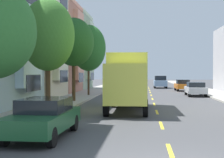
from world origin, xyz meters
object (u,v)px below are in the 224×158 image
object	(u,v)px
parked_hatchback_orange	(182,85)
parked_sedan_silver	(195,89)
parked_pickup_teal	(121,83)
parked_sedan_forest	(44,117)
street_tree_second	(48,35)
delivery_box_truck	(128,79)
moving_sky_sedan	(160,82)
street_tree_farthest	(88,48)
street_tree_third	(74,42)

from	to	relation	value
parked_hatchback_orange	parked_sedan_silver	xyz separation A→B (m)	(0.21, -9.44, -0.01)
parked_pickup_teal	parked_sedan_forest	bearing A→B (deg)	-90.39
street_tree_second	delivery_box_truck	distance (m)	5.78
delivery_box_truck	moving_sky_sedan	size ratio (longest dim) A/B	1.69
moving_sky_sedan	parked_sedan_forest	bearing A→B (deg)	-98.90
delivery_box_truck	parked_pickup_teal	bearing A→B (deg)	94.89
delivery_box_truck	parked_hatchback_orange	world-z (taller)	delivery_box_truck
street_tree_farthest	parked_sedan_silver	bearing A→B (deg)	6.85
delivery_box_truck	parked_sedan_forest	world-z (taller)	delivery_box_truck
street_tree_third	parked_hatchback_orange	distance (m)	21.18
parked_hatchback_orange	parked_sedan_silver	world-z (taller)	parked_hatchback_orange
moving_sky_sedan	street_tree_farthest	bearing A→B (deg)	-113.37
street_tree_farthest	delivery_box_truck	size ratio (longest dim) A/B	0.88
delivery_box_truck	parked_pickup_teal	xyz separation A→B (m)	(-2.42, 28.25, -1.17)
parked_hatchback_orange	parked_pickup_teal	size ratio (longest dim) A/B	0.75
street_tree_farthest	street_tree_second	bearing A→B (deg)	-90.00
moving_sky_sedan	parked_pickup_teal	bearing A→B (deg)	-157.33
delivery_box_truck	moving_sky_sedan	world-z (taller)	delivery_box_truck
street_tree_farthest	parked_sedan_silver	distance (m)	11.74
street_tree_farthest	parked_hatchback_orange	distance (m)	15.72
parked_pickup_teal	parked_sedan_silver	distance (m)	17.48
parked_sedan_silver	street_tree_farthest	bearing A→B (deg)	-173.15
parked_pickup_teal	street_tree_second	bearing A→B (deg)	-94.07
parked_sedan_forest	delivery_box_truck	bearing A→B (deg)	73.98
parked_sedan_forest	parked_pickup_teal	size ratio (longest dim) A/B	0.85
delivery_box_truck	parked_pickup_teal	world-z (taller)	delivery_box_truck
parked_pickup_teal	parked_sedan_silver	xyz separation A→B (m)	(8.72, -15.15, -0.08)
parked_hatchback_orange	moving_sky_sedan	world-z (taller)	moving_sky_sedan
delivery_box_truck	parked_hatchback_orange	size ratio (longest dim) A/B	2.01
parked_hatchback_orange	street_tree_second	bearing A→B (deg)	-113.22
parked_hatchback_orange	moving_sky_sedan	xyz separation A→B (m)	(-2.49, 8.23, 0.23)
parked_sedan_forest	parked_sedan_silver	bearing A→B (deg)	68.18
street_tree_second	moving_sky_sedan	xyz separation A→B (m)	(8.20, 33.14, -3.60)
street_tree_third	delivery_box_truck	xyz separation A→B (m)	(4.60, -4.71, -2.84)
delivery_box_truck	moving_sky_sedan	distance (m)	30.99
parked_sedan_silver	parked_pickup_teal	bearing A→B (deg)	119.92
street_tree_third	street_tree_farthest	world-z (taller)	street_tree_farthest
parked_pickup_teal	parked_hatchback_orange	bearing A→B (deg)	-33.88
delivery_box_truck	parked_sedan_forest	xyz separation A→B (m)	(-2.67, -9.31, -1.25)
parked_sedan_forest	parked_sedan_silver	size ratio (longest dim) A/B	1.00
parked_sedan_forest	parked_pickup_teal	bearing A→B (deg)	89.61
parked_sedan_forest	parked_pickup_teal	xyz separation A→B (m)	(0.25, 37.56, 0.08)
street_tree_third	moving_sky_sedan	size ratio (longest dim) A/B	1.39
parked_hatchback_orange	parked_sedan_forest	world-z (taller)	parked_hatchback_orange
parked_hatchback_orange	parked_sedan_silver	bearing A→B (deg)	-88.71
delivery_box_truck	parked_hatchback_orange	xyz separation A→B (m)	(6.09, 22.54, -1.24)
parked_pickup_teal	moving_sky_sedan	world-z (taller)	moving_sky_sedan
parked_pickup_teal	street_tree_third	bearing A→B (deg)	-95.29
parked_hatchback_orange	parked_sedan_forest	bearing A→B (deg)	-105.38
street_tree_third	delivery_box_truck	size ratio (longest dim) A/B	0.82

